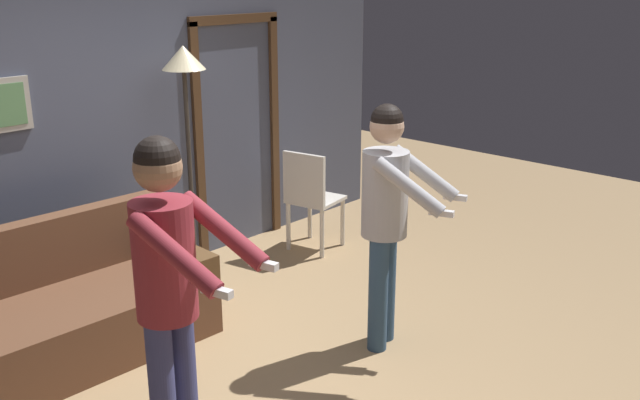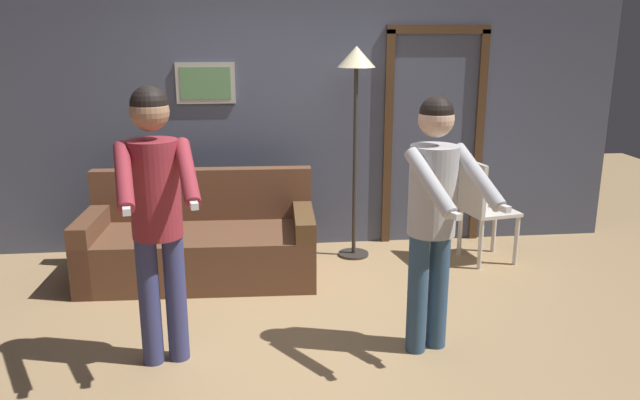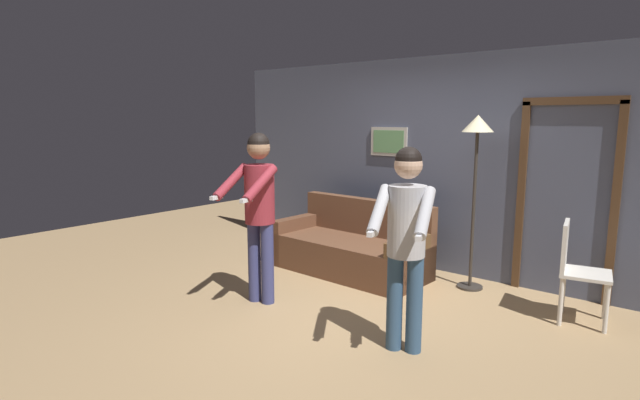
{
  "view_description": "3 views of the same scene",
  "coord_description": "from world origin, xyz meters",
  "px_view_note": "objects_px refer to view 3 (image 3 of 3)",
  "views": [
    {
      "loc": [
        -2.69,
        -2.91,
        2.44
      ],
      "look_at": [
        0.11,
        -0.33,
        1.21
      ],
      "focal_mm": 40.0,
      "sensor_mm": 36.0,
      "label": 1
    },
    {
      "loc": [
        -0.31,
        -3.9,
        2.02
      ],
      "look_at": [
        0.09,
        -0.32,
        1.05
      ],
      "focal_mm": 35.0,
      "sensor_mm": 36.0,
      "label": 2
    },
    {
      "loc": [
        2.69,
        -3.65,
        1.87
      ],
      "look_at": [
        -0.18,
        -0.15,
        1.12
      ],
      "focal_mm": 28.0,
      "sensor_mm": 36.0,
      "label": 3
    }
  ],
  "objects_px": {
    "couch": "(351,250)",
    "dining_chair_distant": "(576,266)",
    "person_standing_right": "(406,231)",
    "person_standing_left": "(259,201)",
    "torchiere_lamp": "(477,145)"
  },
  "relations": [
    {
      "from": "couch",
      "to": "torchiere_lamp",
      "type": "height_order",
      "value": "torchiere_lamp"
    },
    {
      "from": "couch",
      "to": "dining_chair_distant",
      "type": "relative_size",
      "value": 2.08
    },
    {
      "from": "couch",
      "to": "person_standing_right",
      "type": "bearing_deg",
      "value": -42.75
    },
    {
      "from": "person_standing_left",
      "to": "dining_chair_distant",
      "type": "relative_size",
      "value": 1.86
    },
    {
      "from": "person_standing_right",
      "to": "torchiere_lamp",
      "type": "bearing_deg",
      "value": 96.15
    },
    {
      "from": "person_standing_right",
      "to": "couch",
      "type": "bearing_deg",
      "value": 137.25
    },
    {
      "from": "torchiere_lamp",
      "to": "dining_chair_distant",
      "type": "bearing_deg",
      "value": -13.62
    },
    {
      "from": "couch",
      "to": "person_standing_left",
      "type": "xyz_separation_m",
      "value": [
        -0.12,
        -1.42,
        0.77
      ]
    },
    {
      "from": "person_standing_left",
      "to": "dining_chair_distant",
      "type": "xyz_separation_m",
      "value": [
        2.59,
        1.52,
        -0.52
      ]
    },
    {
      "from": "person_standing_right",
      "to": "person_standing_left",
      "type": "bearing_deg",
      "value": 179.21
    },
    {
      "from": "torchiere_lamp",
      "to": "person_standing_right",
      "type": "xyz_separation_m",
      "value": [
        0.19,
        -1.81,
        -0.59
      ]
    },
    {
      "from": "person_standing_left",
      "to": "couch",
      "type": "bearing_deg",
      "value": 85.27
    },
    {
      "from": "torchiere_lamp",
      "to": "person_standing_right",
      "type": "relative_size",
      "value": 1.15
    },
    {
      "from": "couch",
      "to": "torchiere_lamp",
      "type": "distance_m",
      "value": 1.93
    },
    {
      "from": "couch",
      "to": "dining_chair_distant",
      "type": "height_order",
      "value": "dining_chair_distant"
    }
  ]
}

